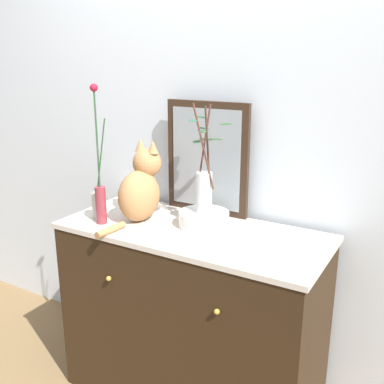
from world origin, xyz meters
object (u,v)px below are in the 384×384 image
Objects in this scene: sideboard at (192,316)px; candle_pillar at (98,205)px; vase_slim_green at (100,192)px; vase_glass_clear at (204,183)px; bowl_porcelain at (204,219)px; cat_sitting at (141,188)px; mirror_leaning at (207,158)px.

sideboard is 0.72m from candle_pillar.
candle_pillar is (-0.07, 0.05, -0.09)m from vase_slim_green.
bowl_porcelain is at bearing 148.44° from vase_glass_clear.
cat_sitting is at bearing -165.84° from bowl_porcelain.
sideboard is 0.67m from vase_glass_clear.
mirror_leaning reaches higher than cat_sitting.
sideboard is 2.23× the size of mirror_leaning.
vase_glass_clear is at bearing 25.55° from vase_slim_green.
vase_glass_clear reaches higher than sideboard.
cat_sitting is 0.32m from vase_glass_clear.
candle_pillar is (-0.51, -0.16, -0.14)m from vase_glass_clear.
mirror_leaning is 0.86× the size of vase_slim_green.
vase_slim_green is (-0.14, -0.14, -0.00)m from cat_sitting.
sideboard is at bearing 19.52° from vase_slim_green.
cat_sitting is at bearing -166.01° from vase_glass_clear.
sideboard is 2.96× the size of cat_sitting.
candle_pillar is at bearing -157.23° from cat_sitting.
bowl_porcelain is (0.31, 0.08, -0.13)m from cat_sitting.
vase_glass_clear is (0.03, 0.06, 0.66)m from sideboard.
candle_pillar is at bearing 143.45° from vase_slim_green.
sideboard is 0.50m from bowl_porcelain.
bowl_porcelain is 0.47× the size of vase_glass_clear.
vase_slim_green reaches higher than bowl_porcelain.
vase_slim_green is 0.49m from vase_glass_clear.
sideboard is 8.91× the size of candle_pillar.
mirror_leaning is at bearing 115.33° from vase_glass_clear.
candle_pillar is (-0.42, -0.35, -0.22)m from mirror_leaning.
mirror_leaning is at bearing 50.01° from cat_sitting.
bowl_porcelain is (0.09, -0.18, -0.25)m from mirror_leaning.
vase_slim_green is at bearing -154.32° from bowl_porcelain.
mirror_leaning is 0.59m from candle_pillar.
bowl_porcelain is at bearing 14.16° from cat_sitting.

